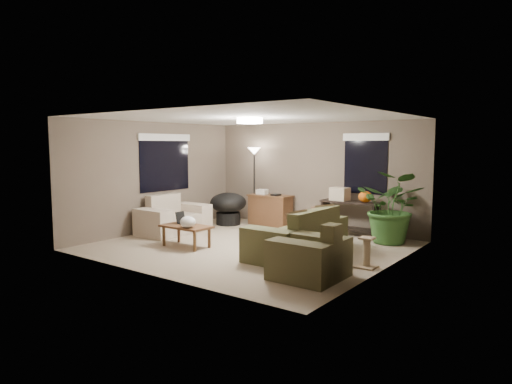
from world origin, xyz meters
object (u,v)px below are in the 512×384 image
Objects in this scene: papasan_chair at (228,206)px; cat_scratching_post at (367,255)px; armchair at (310,258)px; floor_lamp at (254,160)px; desk at (270,210)px; console_table at (350,215)px; coffee_table at (186,229)px; loveseat at (173,220)px; main_sofa at (299,238)px; houseplant at (393,215)px.

cat_scratching_post is (4.38, -1.72, -0.25)m from papasan_chair.
floor_lamp is at bearing 136.76° from armchair.
floor_lamp reaches higher than desk.
armchair is 3.48m from console_table.
console_table is (-0.94, 3.35, 0.14)m from armchair.
coffee_table is 0.52× the size of floor_lamp.
loveseat is at bearing 164.06° from armchair.
desk is at bearing 134.86° from main_sofa.
papasan_chair is at bearing 144.84° from armchair.
armchair is at bearing -74.41° from console_table.
coffee_table is (1.27, -0.83, 0.06)m from loveseat.
cat_scratching_post is at bearing -59.11° from console_table.
coffee_table is 2.95m from desk.
floor_lamp is (-3.56, 3.35, 1.30)m from armchair.
papasan_chair is at bearing -123.39° from floor_lamp.
floor_lamp is 3.83m from houseplant.
desk is 2.20× the size of cat_scratching_post.
coffee_table is at bearing -88.77° from desk.
coffee_table is at bearing -159.65° from main_sofa.
loveseat is at bearing 146.72° from coffee_table.
papasan_chair is at bearing 78.31° from loveseat.
armchair is 0.68× the size of houseplant.
console_table is 0.88× the size of houseplant.
loveseat is (-3.37, 0.06, 0.00)m from main_sofa.
loveseat reaches higher than desk.
coffee_table is at bearing -79.11° from floor_lamp.
main_sofa is at bearing -45.14° from desk.
houseplant reaches higher than loveseat.
houseplant is (4.38, 1.87, 0.28)m from loveseat.
console_table reaches higher than cat_scratching_post.
cat_scratching_post is at bearing -2.05° from loveseat.
floor_lamp is at bearing 178.36° from desk.
desk is at bearing 175.56° from houseplant.
armchair is at bearing -112.90° from cat_scratching_post.
floor_lamp is 3.82× the size of cat_scratching_post.
loveseat is 2.44m from desk.
papasan_chair reaches higher than coffee_table.
desk is 2.12m from console_table.
desk is 4.18m from cat_scratching_post.
houseplant is 2.94× the size of cat_scratching_post.
armchair is 0.52× the size of floor_lamp.
main_sofa is 2.24m from coffee_table.
cat_scratching_post is (0.44, 1.05, -0.08)m from armchair.
coffee_table is at bearing -33.28° from loveseat.
houseplant is (3.11, 2.70, 0.22)m from coffee_table.
papasan_chair reaches higher than console_table.
coffee_table is 3.50m from cat_scratching_post.
floor_lamp is (-2.67, 2.19, 1.30)m from main_sofa.
console_table is 3.06m from papasan_chair.
main_sofa is at bearing 127.54° from armchair.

